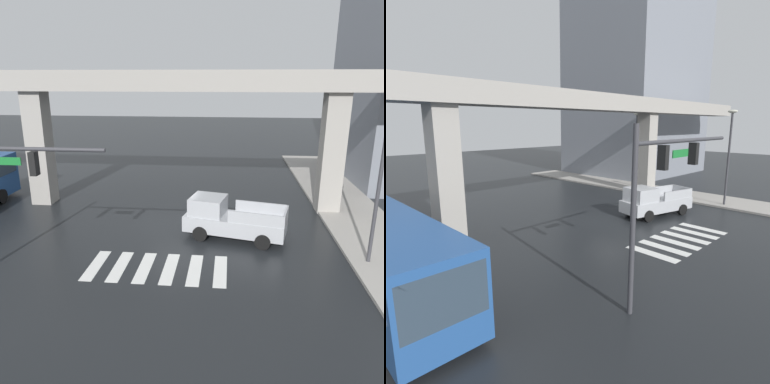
# 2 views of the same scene
# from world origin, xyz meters

# --- Properties ---
(ground_plane) EXTENTS (120.00, 120.00, 0.00)m
(ground_plane) POSITION_xyz_m (0.00, 0.00, 0.00)
(ground_plane) COLOR black
(crosswalk_stripes) EXTENTS (6.05, 2.80, 0.01)m
(crosswalk_stripes) POSITION_xyz_m (-0.00, -5.01, 0.01)
(crosswalk_stripes) COLOR silver
(crosswalk_stripes) RESTS_ON ground
(elevated_overpass) EXTENTS (49.78, 2.07, 8.38)m
(elevated_overpass) POSITION_xyz_m (0.00, 3.36, 7.09)
(elevated_overpass) COLOR #9E9991
(elevated_overpass) RESTS_ON ground
(sidewalk_east) EXTENTS (4.00, 36.00, 0.15)m
(sidewalk_east) POSITION_xyz_m (10.46, 2.00, 0.07)
(sidewalk_east) COLOR #9E9991
(sidewalk_east) RESTS_ON ground
(pickup_truck) EXTENTS (5.40, 3.03, 2.08)m
(pickup_truck) POSITION_xyz_m (3.09, -1.32, 0.99)
(pickup_truck) COLOR #A8AAAF
(pickup_truck) RESTS_ON ground
(street_lamp_near_corner) EXTENTS (0.44, 0.70, 7.24)m
(street_lamp_near_corner) POSITION_xyz_m (9.26, -3.74, 4.56)
(street_lamp_near_corner) COLOR #38383D
(street_lamp_near_corner) RESTS_ON ground
(street_lamp_mid_block) EXTENTS (0.44, 0.70, 7.24)m
(street_lamp_mid_block) POSITION_xyz_m (9.26, 4.62, 4.56)
(street_lamp_mid_block) COLOR #38383D
(street_lamp_mid_block) RESTS_ON ground
(fire_hydrant) EXTENTS (0.24, 0.24, 0.85)m
(fire_hydrant) POSITION_xyz_m (8.86, 3.39, 0.43)
(fire_hydrant) COLOR red
(fire_hydrant) RESTS_ON ground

